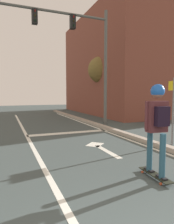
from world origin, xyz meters
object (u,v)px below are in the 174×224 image
object	(u,v)px
skateboard	(155,175)
street_sign_post	(173,101)
traffic_signal_mast	(80,43)
roadside_tree	(101,70)
skater	(157,117)

from	to	relation	value
skateboard	street_sign_post	xyz separation A→B (m)	(2.30, 1.88, 1.34)
traffic_signal_mast	roadside_tree	xyz separation A→B (m)	(3.01, 3.78, -0.81)
skater	roadside_tree	xyz separation A→B (m)	(3.90, 10.33, 2.15)
skater	skateboard	bearing A→B (deg)	85.43
skater	traffic_signal_mast	bearing A→B (deg)	82.27
skater	traffic_signal_mast	xyz separation A→B (m)	(0.89, 6.55, 2.95)
skater	roadside_tree	world-z (taller)	roadside_tree
roadside_tree	street_sign_post	bearing A→B (deg)	-100.76
skateboard	skater	bearing A→B (deg)	-94.57
skateboard	street_sign_post	distance (m)	3.25
street_sign_post	roadside_tree	world-z (taller)	roadside_tree
skater	roadside_tree	distance (m)	11.25
skater	traffic_signal_mast	distance (m)	7.24
skateboard	roadside_tree	bearing A→B (deg)	69.28
street_sign_post	traffic_signal_mast	bearing A→B (deg)	106.82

